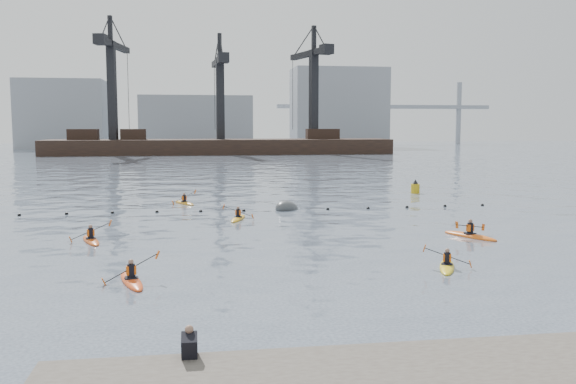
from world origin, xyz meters
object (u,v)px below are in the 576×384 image
kayaker_0 (131,280)px  kayaker_2 (91,240)px  kayaker_5 (184,202)px  mooring_buoy (287,209)px  nav_buoy (415,188)px  kayaker_1 (447,266)px  kayaker_3 (238,218)px  kayaker_4 (470,235)px

kayaker_0 → kayaker_2: (-2.94, 8.83, -0.00)m
kayaker_0 → kayaker_5: 23.77m
mooring_buoy → kayaker_5: bearing=149.9°
kayaker_2 → nav_buoy: size_ratio=2.27×
kayaker_0 → kayaker_1: kayaker_0 is taller
kayaker_1 → kayaker_3: bearing=141.4°
kayaker_5 → nav_buoy: size_ratio=2.08×
kayaker_3 → mooring_buoy: 5.70m
kayaker_0 → mooring_buoy: bearing=49.6°
kayaker_2 → mooring_buoy: size_ratio=1.32×
kayaker_4 → kayaker_1: bearing=31.6°
mooring_buoy → nav_buoy: 15.45m
kayaker_0 → kayaker_1: size_ratio=1.10×
kayaker_5 → mooring_buoy: (7.38, -4.27, -0.09)m
kayaker_0 → kayaker_4: bearing=6.8°
kayaker_2 → kayaker_3: 10.30m
kayaker_4 → kayaker_5: size_ratio=1.17×
kayaker_2 → kayaker_5: 15.56m
kayaker_1 → kayaker_0: bearing=-154.5°
kayaker_3 → kayaker_4: (11.97, -8.12, 0.01)m
kayaker_1 → nav_buoy: size_ratio=2.11×
kayaker_0 → kayaker_4: kayaker_0 is taller
kayaker_4 → kayaker_5: (-15.54, 16.63, -0.01)m
kayaker_5 → kayaker_4: bearing=-74.3°
kayaker_0 → kayaker_1: (12.96, 0.44, -0.01)m
kayaker_0 → mooring_buoy: size_ratio=1.35×
mooring_buoy → kayaker_1: bearing=-78.1°
kayaker_5 → kayaker_0: bearing=-121.2°
kayaker_0 → mooring_buoy: 21.41m
kayaker_1 → kayaker_5: (-11.38, 23.27, 0.00)m
kayaker_0 → kayaker_2: 9.30m
kayaker_4 → mooring_buoy: bearing=-82.9°
kayaker_5 → mooring_buoy: 8.53m
kayaker_2 → kayaker_4: 20.13m
kayaker_1 → kayaker_5: 25.90m
kayaker_2 → kayaker_3: (8.09, 6.38, -0.01)m
kayaker_3 → nav_buoy: size_ratio=2.14×
mooring_buoy → kayaker_2: bearing=-138.3°
kayaker_1 → kayaker_4: size_ratio=0.87×
kayaker_3 → mooring_buoy: (3.81, 4.24, -0.09)m
mooring_buoy → nav_buoy: bearing=33.8°
kayaker_4 → nav_buoy: size_ratio=2.42×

